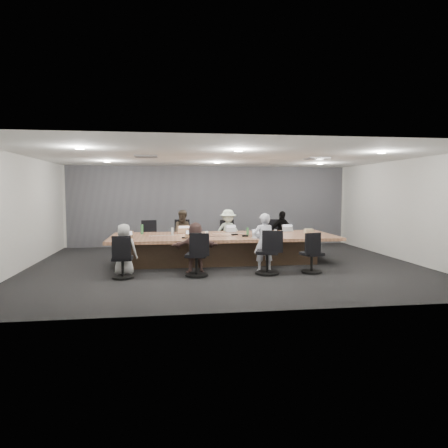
{
  "coord_description": "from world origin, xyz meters",
  "views": [
    {
      "loc": [
        -1.47,
        -10.12,
        1.93
      ],
      "look_at": [
        0.0,
        0.4,
        1.05
      ],
      "focal_mm": 32.0,
      "sensor_mm": 36.0,
      "label": 1
    }
  ],
  "objects": [
    {
      "name": "chair_7",
      "position": [
        1.86,
        -1.2,
        0.38
      ],
      "size": [
        0.62,
        0.62,
        0.75
      ],
      "primitive_type": null,
      "rotation": [
        0.0,
        0.0,
        0.27
      ],
      "color": "black",
      "rests_on": "ground"
    },
    {
      "name": "person_3",
      "position": [
        2.01,
        1.85,
        0.66
      ],
      "size": [
        0.82,
        0.5,
        1.31
      ],
      "primitive_type": "imported",
      "rotation": [
        0.0,
        0.0,
        6.53
      ],
      "color": "black",
      "rests_on": "ground"
    },
    {
      "name": "cup_white_far",
      "position": [
        -0.44,
        0.59,
        0.79
      ],
      "size": [
        0.09,
        0.09,
        0.1
      ],
      "primitive_type": "cylinder",
      "rotation": [
        0.0,
        0.0,
        0.15
      ],
      "color": "white",
      "rests_on": "conference_table"
    },
    {
      "name": "curtain",
      "position": [
        0.0,
        3.92,
        1.4
      ],
      "size": [
        9.8,
        0.04,
        2.8
      ],
      "primitive_type": "cube",
      "color": "slate",
      "rests_on": "ground"
    },
    {
      "name": "person_5",
      "position": [
        -0.85,
        -0.85,
        0.6
      ],
      "size": [
        1.14,
        0.42,
        1.21
      ],
      "primitive_type": "imported",
      "rotation": [
        0.0,
        0.0,
        3.19
      ],
      "color": "brown",
      "rests_on": "ground"
    },
    {
      "name": "canvas_bag",
      "position": [
        2.45,
        0.63,
        0.8
      ],
      "size": [
        0.25,
        0.18,
        0.12
      ],
      "primitive_type": "cube",
      "rotation": [
        0.0,
        0.0,
        0.17
      ],
      "color": "tan",
      "rests_on": "conference_table"
    },
    {
      "name": "person_2",
      "position": [
        0.33,
        1.85,
        0.68
      ],
      "size": [
        0.91,
        0.55,
        1.37
      ],
      "primitive_type": "imported",
      "rotation": [
        0.0,
        0.0,
        6.34
      ],
      "color": "#B5C8B5",
      "rests_on": "ground"
    },
    {
      "name": "wall_front",
      "position": [
        0.0,
        -4.0,
        1.4
      ],
      "size": [
        10.0,
        0.0,
        2.8
      ],
      "primitive_type": "cube",
      "rotation": [
        -1.57,
        0.0,
        0.0
      ],
      "color": "beige",
      "rests_on": "ground"
    },
    {
      "name": "person_6",
      "position": [
        0.79,
        -0.85,
        0.7
      ],
      "size": [
        0.53,
        0.36,
        1.4
      ],
      "primitive_type": "imported",
      "rotation": [
        0.0,
        0.0,
        3.2
      ],
      "color": "silver",
      "rests_on": "ground"
    },
    {
      "name": "laptop_3",
      "position": [
        2.01,
        1.3,
        0.75
      ],
      "size": [
        0.37,
        0.29,
        0.02
      ],
      "primitive_type": "cube",
      "rotation": [
        0.0,
        0.0,
        3.34
      ],
      "color": "#B2B2B7",
      "rests_on": "conference_table"
    },
    {
      "name": "wall_left",
      "position": [
        -5.0,
        0.0,
        1.4
      ],
      "size": [
        0.0,
        8.0,
        2.8
      ],
      "primitive_type": "cube",
      "rotation": [
        1.57,
        0.0,
        1.57
      ],
      "color": "beige",
      "rests_on": "ground"
    },
    {
      "name": "bottle_green_right",
      "position": [
        0.61,
        0.23,
        0.85
      ],
      "size": [
        0.08,
        0.08,
        0.22
      ],
      "primitive_type": "cylinder",
      "rotation": [
        0.0,
        0.0,
        0.36
      ],
      "color": "#36753E",
      "rests_on": "conference_table"
    },
    {
      "name": "chair_4",
      "position": [
        -2.48,
        -1.2,
        0.37
      ],
      "size": [
        0.52,
        0.52,
        0.75
      ],
      "primitive_type": null,
      "rotation": [
        0.0,
        0.0,
        -0.03
      ],
      "color": "black",
      "rests_on": "ground"
    },
    {
      "name": "chair_1",
      "position": [
        -1.02,
        2.2,
        0.44
      ],
      "size": [
        0.66,
        0.66,
        0.87
      ],
      "primitive_type": null,
      "rotation": [
        0.0,
        0.0,
        3.01
      ],
      "color": "black",
      "rests_on": "ground"
    },
    {
      "name": "snack_packet",
      "position": [
        2.49,
        0.42,
        0.76
      ],
      "size": [
        0.21,
        0.2,
        0.04
      ],
      "primitive_type": "cube",
      "rotation": [
        0.0,
        0.0,
        -0.71
      ],
      "color": "#D36533",
      "rests_on": "conference_table"
    },
    {
      "name": "laptop_6",
      "position": [
        0.79,
        -0.3,
        0.75
      ],
      "size": [
        0.34,
        0.25,
        0.02
      ],
      "primitive_type": "cube",
      "rotation": [
        0.0,
        0.0,
        0.12
      ],
      "color": "#B2B2B7",
      "rests_on": "conference_table"
    },
    {
      "name": "wall_right",
      "position": [
        5.0,
        0.0,
        1.4
      ],
      "size": [
        0.0,
        8.0,
        2.8
      ],
      "primitive_type": "cube",
      "rotation": [
        1.57,
        0.0,
        -1.57
      ],
      "color": "beige",
      "rests_on": "ground"
    },
    {
      "name": "person_1",
      "position": [
        -1.02,
        1.85,
        0.68
      ],
      "size": [
        0.69,
        0.55,
        1.36
      ],
      "primitive_type": "imported",
      "rotation": [
        0.0,
        0.0,
        6.24
      ],
      "color": "#332B21",
      "rests_on": "ground"
    },
    {
      "name": "chair_5",
      "position": [
        -0.85,
        -1.2,
        0.4
      ],
      "size": [
        0.65,
        0.65,
        0.81
      ],
      "primitive_type": null,
      "rotation": [
        0.0,
        0.0,
        -0.23
      ],
      "color": "black",
      "rests_on": "ground"
    },
    {
      "name": "laptop_2",
      "position": [
        0.33,
        1.3,
        0.75
      ],
      "size": [
        0.32,
        0.24,
        0.02
      ],
      "primitive_type": "cube",
      "rotation": [
        0.0,
        0.0,
        3.3
      ],
      "color": "#B2B2B7",
      "rests_on": "conference_table"
    },
    {
      "name": "laptop_5",
      "position": [
        -0.85,
        -0.3,
        0.75
      ],
      "size": [
        0.39,
        0.3,
        0.02
      ],
      "primitive_type": "cube",
      "rotation": [
        0.0,
        0.0,
        -0.15
      ],
      "color": "#8C6647",
      "rests_on": "conference_table"
    },
    {
      "name": "mic_right",
      "position": [
        0.3,
        0.48,
        0.76
      ],
      "size": [
        0.18,
        0.13,
        0.03
      ],
      "primitive_type": "cube",
      "rotation": [
        0.0,
        0.0,
        0.17
      ],
      "color": "black",
      "rests_on": "conference_table"
    },
    {
      "name": "person_4",
      "position": [
        -2.48,
        -0.85,
        0.59
      ],
      "size": [
        0.63,
        0.46,
        1.19
      ],
      "primitive_type": "imported",
      "rotation": [
        0.0,
        0.0,
        2.99
      ],
      "color": "#A3A3A3",
      "rests_on": "ground"
    },
    {
      "name": "bottle_green_left",
      "position": [
        -2.2,
        1.05,
        0.88
      ],
      "size": [
        0.1,
        0.1,
        0.27
      ],
      "primitive_type": "cylinder",
      "rotation": [
        0.0,
        0.0,
        -0.38
      ],
      "color": "#36753E",
      "rests_on": "conference_table"
    },
    {
      "name": "chair_0",
      "position": [
        -2.12,
        2.2,
        0.43
      ],
      "size": [
        0.69,
        0.69,
        0.85
      ],
      "primitive_type": null,
      "rotation": [
        0.0,
        0.0,
        3.36
      ],
      "color": "black",
      "rests_on": "ground"
    },
    {
      "name": "floor",
      "position": [
        0.0,
        0.0,
        0.0
      ],
      "size": [
        10.0,
        8.0,
        0.0
      ],
      "primitive_type": "cube",
      "color": "black",
      "rests_on": "ground"
    },
    {
      "name": "stapler",
      "position": [
        0.5,
        0.0,
        0.77
      ],
      "size": [
        0.16,
        0.05,
        0.06
      ],
      "primitive_type": "cube",
      "rotation": [
        0.0,
        0.0,
        0.1
      ],
      "color": "black",
      "rests_on": "conference_table"
    },
    {
      "name": "cup_white_near",
      "position": [
        1.52,
        0.78,
        0.79
      ],
      "size": [
        0.09,
        0.09,
        0.1
      ],
      "primitive_type": "cylinder",
      "rotation": [
        0.0,
        0.0,
        0.22
      ],
      "color": "white",
      "rests_on": "conference_table"
    },
    {
      "name": "conference_table",
      "position": [
        0.0,
        0.5,
        0.4
      ],
      "size": [
        6.0,
        2.2,
        0.74
      ],
      "color": "#422F20",
      "rests_on": "ground"
    },
    {
      "name": "mug_brown",
      "position": [
        -2.65,
        0.09,
        0.79
      ],
      "size": [
        0.11,
        0.11,
        0.1
      ],
      "primitive_type": "cylinder",
      "rotation": [
        0.0,
        0.0,
        -0.37
      ],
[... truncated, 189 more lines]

